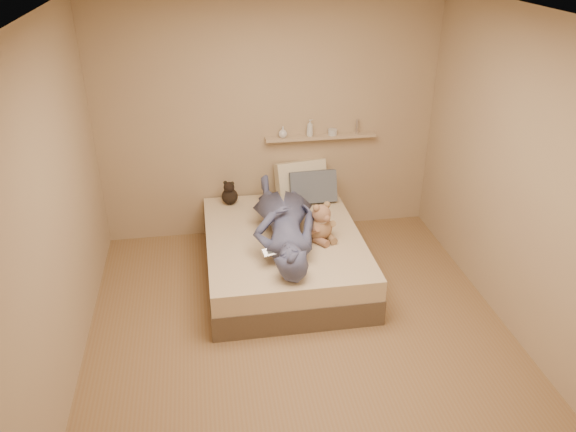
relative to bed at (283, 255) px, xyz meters
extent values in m
plane|color=olive|center=(0.00, -0.93, -0.22)|extent=(3.80, 3.80, 0.00)
plane|color=silver|center=(0.00, -0.93, 2.38)|extent=(3.80, 3.80, 0.00)
plane|color=tan|center=(0.00, 0.97, 1.08)|extent=(3.60, 0.00, 3.60)
plane|color=tan|center=(0.00, -2.83, 1.08)|extent=(3.60, 0.00, 3.60)
plane|color=tan|center=(-1.80, -0.93, 1.08)|extent=(0.00, 3.80, 3.80)
plane|color=tan|center=(1.80, -0.93, 1.08)|extent=(0.00, 3.80, 3.80)
cube|color=brown|center=(0.00, 0.00, -0.10)|extent=(1.50, 1.90, 0.25)
cube|color=beige|center=(0.00, 0.00, 0.13)|extent=(1.48, 1.88, 0.20)
cube|color=#BABDC2|center=(-0.18, -0.53, 0.38)|extent=(0.18, 0.12, 0.06)
cube|color=black|center=(-0.18, -0.54, 0.39)|extent=(0.10, 0.07, 0.03)
sphere|color=#9E7157|center=(0.33, -0.13, 0.34)|extent=(0.24, 0.24, 0.24)
sphere|color=#AB795E|center=(0.34, -0.15, 0.50)|extent=(0.17, 0.17, 0.17)
sphere|color=tan|center=(0.28, -0.17, 0.58)|extent=(0.07, 0.07, 0.07)
sphere|color=#937A50|center=(0.39, -0.12, 0.58)|extent=(0.07, 0.07, 0.07)
sphere|color=#916750|center=(0.37, -0.22, 0.49)|extent=(0.07, 0.07, 0.07)
cylinder|color=#9E6D54|center=(0.24, -0.20, 0.36)|extent=(0.15, 0.15, 0.13)
cylinder|color=#9B7B53|center=(0.44, -0.11, 0.36)|extent=(0.08, 0.16, 0.13)
cylinder|color=#90654C|center=(0.32, -0.25, 0.26)|extent=(0.15, 0.17, 0.08)
cylinder|color=#8A6A49|center=(0.42, -0.20, 0.26)|extent=(0.10, 0.17, 0.08)
cylinder|color=beige|center=(0.34, -0.15, 0.43)|extent=(0.16, 0.16, 0.02)
sphere|color=black|center=(-0.46, 0.77, 0.31)|extent=(0.17, 0.17, 0.17)
sphere|color=black|center=(-0.47, 0.76, 0.42)|extent=(0.12, 0.12, 0.12)
sphere|color=black|center=(-0.50, 0.77, 0.47)|extent=(0.04, 0.04, 0.04)
sphere|color=black|center=(-0.43, 0.74, 0.47)|extent=(0.04, 0.04, 0.04)
cube|color=beige|center=(0.32, 0.83, 0.43)|extent=(0.59, 0.37, 0.43)
cube|color=slate|center=(0.43, 0.69, 0.40)|extent=(0.50, 0.25, 0.37)
imported|color=#4D5279|center=(-0.01, -0.08, 0.42)|extent=(0.73, 1.69, 0.40)
cube|color=tan|center=(0.55, 0.91, 0.88)|extent=(1.20, 0.12, 0.03)
imported|color=silver|center=(0.14, 0.91, 0.95)|extent=(0.13, 0.13, 0.12)
imported|color=silver|center=(0.43, 0.91, 0.98)|extent=(0.08, 0.08, 0.18)
cylinder|color=silver|center=(0.68, 0.91, 0.92)|extent=(0.10, 0.10, 0.06)
cylinder|color=silver|center=(0.95, 0.91, 0.97)|extent=(0.03, 0.03, 0.16)
camera|label=1|loc=(-0.71, -4.68, 2.91)|focal=35.00mm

